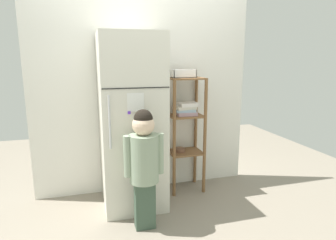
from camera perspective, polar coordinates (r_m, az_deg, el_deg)
ground_plane at (r=3.25m, az=-3.02°, el=-15.40°), size 6.00×6.00×0.00m
kitchen_wall_back at (r=3.28m, az=-4.70°, el=5.31°), size 2.44×0.03×2.24m
refrigerator at (r=2.94m, az=-7.11°, el=-0.44°), size 0.61×0.68×1.74m
child_standing at (r=2.53m, az=-4.74°, el=-7.43°), size 0.35×0.26×1.08m
pantry_shelf_unit at (r=3.26m, az=3.45°, el=-0.42°), size 0.39×0.32×1.29m
fruit_bin at (r=3.20m, az=3.14°, el=8.89°), size 0.25×0.15×0.09m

